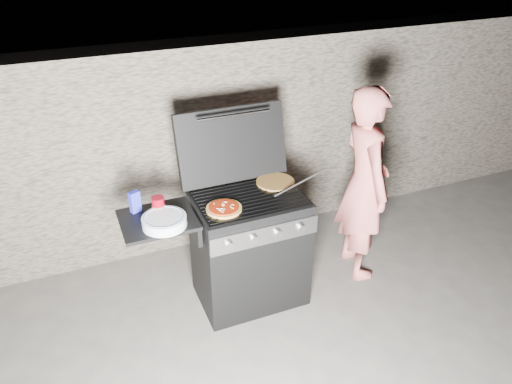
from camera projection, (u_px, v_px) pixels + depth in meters
name	position (u px, v px, depth m)	size (l,w,h in m)	color
ground	(250.00, 295.00, 4.04)	(50.00, 50.00, 0.00)	#4A4643
stone_wall	(206.00, 144.00, 4.43)	(8.00, 0.35, 1.80)	#756858
gas_grill	(219.00, 257.00, 3.73)	(1.34, 0.79, 0.91)	black
pizza_topped	(224.00, 208.00, 3.44)	(0.25, 0.25, 0.03)	#DFA950
pizza_plain	(275.00, 182.00, 3.78)	(0.29, 0.29, 0.02)	#B07D35
sauce_jar	(158.00, 206.00, 3.38)	(0.09, 0.09, 0.13)	maroon
blue_carton	(135.00, 202.00, 3.41)	(0.07, 0.04, 0.15)	#2329B4
plate_stack	(164.00, 221.00, 3.27)	(0.29, 0.29, 0.07)	white
person	(364.00, 184.00, 3.97)	(0.59, 0.39, 1.62)	#D66A62
tongs	(301.00, 182.00, 3.70)	(0.01, 0.01, 0.49)	#262424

